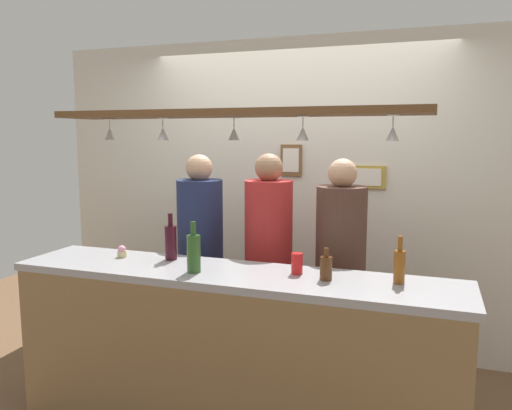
% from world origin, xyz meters
% --- Properties ---
extents(ground_plane, '(8.00, 8.00, 0.00)m').
position_xyz_m(ground_plane, '(0.00, 0.00, 0.00)').
color(ground_plane, brown).
extents(back_wall, '(4.40, 0.06, 2.60)m').
position_xyz_m(back_wall, '(0.00, 1.10, 1.30)').
color(back_wall, silver).
rests_on(back_wall, ground_plane).
extents(bar_counter, '(2.70, 0.55, 1.01)m').
position_xyz_m(bar_counter, '(0.00, -0.50, 0.68)').
color(bar_counter, '#99999E').
rests_on(bar_counter, ground_plane).
extents(overhead_glass_rack, '(2.20, 0.36, 0.04)m').
position_xyz_m(overhead_glass_rack, '(0.00, -0.30, 1.93)').
color(overhead_glass_rack, brown).
extents(hanging_wineglass_far_left, '(0.07, 0.07, 0.13)m').
position_xyz_m(hanging_wineglass_far_left, '(-0.87, -0.26, 1.82)').
color(hanging_wineglass_far_left, silver).
rests_on(hanging_wineglass_far_left, overhead_glass_rack).
extents(hanging_wineglass_left, '(0.07, 0.07, 0.13)m').
position_xyz_m(hanging_wineglass_left, '(-0.42, -0.36, 1.82)').
color(hanging_wineglass_left, silver).
rests_on(hanging_wineglass_left, overhead_glass_rack).
extents(hanging_wineglass_center_left, '(0.07, 0.07, 0.13)m').
position_xyz_m(hanging_wineglass_center_left, '(-0.02, -0.24, 1.82)').
color(hanging_wineglass_center_left, silver).
rests_on(hanging_wineglass_center_left, overhead_glass_rack).
extents(hanging_wineglass_center, '(0.07, 0.07, 0.13)m').
position_xyz_m(hanging_wineglass_center, '(0.43, -0.35, 1.82)').
color(hanging_wineglass_center, silver).
rests_on(hanging_wineglass_center, overhead_glass_rack).
extents(hanging_wineglass_center_right, '(0.07, 0.07, 0.13)m').
position_xyz_m(hanging_wineglass_center_right, '(0.89, -0.36, 1.82)').
color(hanging_wineglass_center_right, silver).
rests_on(hanging_wineglass_center_right, overhead_glass_rack).
extents(person_left_navy_shirt, '(0.34, 0.34, 1.66)m').
position_xyz_m(person_left_navy_shirt, '(-0.52, 0.33, 1.00)').
color(person_left_navy_shirt, '#2D334C').
rests_on(person_left_navy_shirt, ground_plane).
extents(person_middle_red_shirt, '(0.34, 0.34, 1.68)m').
position_xyz_m(person_middle_red_shirt, '(0.01, 0.33, 1.01)').
color(person_middle_red_shirt, '#2D334C').
rests_on(person_middle_red_shirt, ground_plane).
extents(person_right_brown_shirt, '(0.34, 0.34, 1.65)m').
position_xyz_m(person_right_brown_shirt, '(0.53, 0.33, 0.99)').
color(person_right_brown_shirt, '#2D334C').
rests_on(person_right_brown_shirt, ground_plane).
extents(bottle_wine_dark_red, '(0.08, 0.08, 0.30)m').
position_xyz_m(bottle_wine_dark_red, '(-0.47, -0.21, 1.13)').
color(bottle_wine_dark_red, '#380F19').
rests_on(bottle_wine_dark_red, bar_counter).
extents(bottle_beer_amber_tall, '(0.06, 0.06, 0.26)m').
position_xyz_m(bottle_beer_amber_tall, '(0.95, -0.27, 1.11)').
color(bottle_beer_amber_tall, brown).
rests_on(bottle_beer_amber_tall, bar_counter).
extents(bottle_beer_brown_stubby, '(0.07, 0.07, 0.18)m').
position_xyz_m(bottle_beer_brown_stubby, '(0.56, -0.33, 1.08)').
color(bottle_beer_brown_stubby, '#512D14').
rests_on(bottle_beer_brown_stubby, bar_counter).
extents(bottle_champagne_green, '(0.08, 0.08, 0.30)m').
position_xyz_m(bottle_champagne_green, '(-0.20, -0.43, 1.13)').
color(bottle_champagne_green, '#2D5623').
rests_on(bottle_champagne_green, bar_counter).
extents(drink_can, '(0.07, 0.07, 0.12)m').
position_xyz_m(drink_can, '(0.38, -0.27, 1.07)').
color(drink_can, red).
rests_on(drink_can, bar_counter).
extents(cupcake, '(0.06, 0.06, 0.08)m').
position_xyz_m(cupcake, '(-0.81, -0.26, 1.05)').
color(cupcake, beige).
rests_on(cupcake, bar_counter).
extents(picture_frame_crest, '(0.18, 0.02, 0.26)m').
position_xyz_m(picture_frame_crest, '(-0.03, 1.06, 1.60)').
color(picture_frame_crest, brown).
rests_on(picture_frame_crest, back_wall).
extents(picture_frame_lower_pair, '(0.30, 0.02, 0.18)m').
position_xyz_m(picture_frame_lower_pair, '(0.60, 1.06, 1.47)').
color(picture_frame_lower_pair, '#B29338').
rests_on(picture_frame_lower_pair, back_wall).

